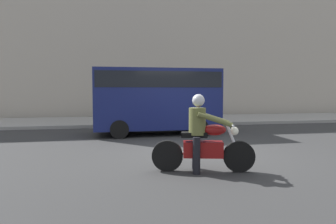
% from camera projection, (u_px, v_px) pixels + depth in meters
% --- Properties ---
extents(ground_plane, '(80.00, 80.00, 0.00)m').
position_uv_depth(ground_plane, '(200.00, 152.00, 7.94)').
color(ground_plane, '#2C2C2C').
extents(sidewalk_slab, '(40.00, 4.40, 0.14)m').
position_uv_depth(sidewalk_slab, '(155.00, 120.00, 15.77)').
color(sidewalk_slab, gray).
rests_on(sidewalk_slab, ground_plane).
extents(building_facade, '(40.00, 1.40, 10.57)m').
position_uv_depth(building_facade, '(147.00, 32.00, 18.72)').
color(building_facade, '#A89E8E').
rests_on(building_facade, ground_plane).
extents(motorcycle_with_rider_olive, '(2.05, 0.82, 1.57)m').
position_uv_depth(motorcycle_with_rider_olive, '(202.00, 140.00, 6.03)').
color(motorcycle_with_rider_olive, black).
rests_on(motorcycle_with_rider_olive, ground_plane).
extents(parked_van_navy, '(4.57, 1.96, 2.43)m').
position_uv_depth(parked_van_navy, '(156.00, 97.00, 11.27)').
color(parked_van_navy, '#11194C').
rests_on(parked_van_navy, ground_plane).
extents(street_sign_post, '(0.44, 0.08, 2.28)m').
position_uv_depth(street_sign_post, '(162.00, 93.00, 14.77)').
color(street_sign_post, gray).
rests_on(street_sign_post, sidewalk_slab).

